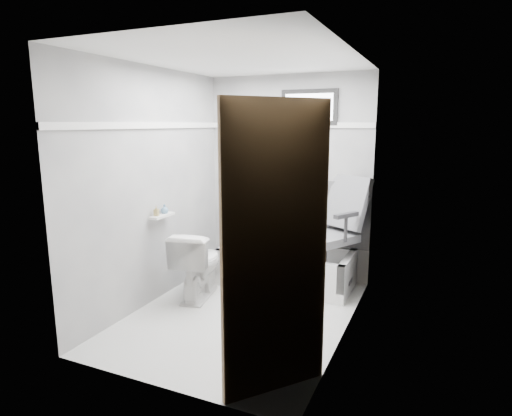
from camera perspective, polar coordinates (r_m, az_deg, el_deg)
The scene contains 19 objects.
floor at distance 4.33m, azimuth -1.92°, elevation -13.96°, with size 2.60×2.60×0.00m, color white.
ceiling at distance 3.96m, azimuth -2.16°, elevation 19.36°, with size 2.60×2.60×0.00m, color silver.
wall_back at distance 5.16m, azimuth 4.26°, elevation 4.06°, with size 2.00×0.02×2.40m, color slate.
wall_front at distance 2.87m, azimuth -13.37°, elevation -1.93°, with size 2.00×0.02×2.40m, color slate.
wall_left at distance 4.49m, azimuth -13.63°, elevation 2.71°, with size 0.02×2.60×2.40m, color slate.
wall_right at distance 3.65m, azimuth 12.25°, elevation 0.88°, with size 0.02×2.60×2.40m, color slate.
bathtub at distance 5.00m, azimuth 4.02°, elevation -7.84°, with size 1.50×0.70×0.42m, color white, non-canonical shape.
office_chair at distance 4.75m, azimuth 9.18°, elevation -2.78°, with size 0.67×0.67×1.16m, color #5C5D61, non-canonical shape.
toilet at distance 4.65m, azimuth -7.73°, elevation -7.41°, with size 0.41×0.74×0.73m, color white.
door at distance 2.50m, azimuth 5.58°, elevation -8.41°, with size 0.78×0.78×2.00m, color brown, non-canonical shape.
window at distance 5.03m, azimuth 7.10°, elevation 13.19°, with size 0.66×0.04×0.40m, color black, non-canonical shape.
backerboard at distance 5.14m, azimuth 6.79°, elevation -0.54°, with size 1.50×0.02×0.78m, color #4C4C4F.
trim_back at distance 5.11m, azimuth 4.32°, elevation 10.96°, with size 2.00×0.02×0.06m, color white.
trim_left at distance 4.44m, azimuth -13.86°, elevation 10.65°, with size 0.02×2.60×0.06m, color white.
pole at distance 4.99m, azimuth 2.18°, elevation 2.10°, with size 0.02×0.02×1.95m, color silver.
shelf at distance 4.54m, azimuth -12.41°, elevation -1.01°, with size 0.10×0.32×0.03m, color silver.
soap_bottle_a at distance 4.46m, azimuth -13.15°, elevation -0.37°, with size 0.05×0.05×0.10m, color olive.
soap_bottle_b at distance 4.58m, azimuth -12.10°, elevation -0.12°, with size 0.08×0.08×0.10m, color slate.
faucet at distance 5.32m, azimuth 2.02°, elevation -2.83°, with size 0.26×0.10×0.16m, color silver, non-canonical shape.
Camera 1 is at (1.70, -3.53, 1.84)m, focal length 30.00 mm.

